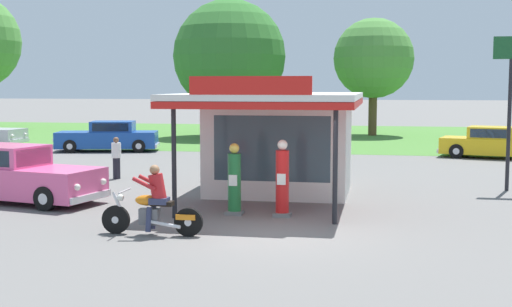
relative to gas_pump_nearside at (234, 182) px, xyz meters
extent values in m
plane|color=slate|center=(1.41, -2.01, -0.84)|extent=(300.00, 300.00, 0.00)
cube|color=#477A33|center=(1.41, 27.99, -0.84)|extent=(120.00, 24.00, 0.01)
cube|color=silver|center=(0.62, 3.86, 0.63)|extent=(4.21, 3.51, 2.94)
cube|color=#384C56|center=(0.62, 2.12, 0.69)|extent=(3.37, 0.05, 1.88)
cube|color=silver|center=(0.62, 2.37, 2.18)|extent=(4.91, 6.99, 0.16)
cube|color=red|center=(0.62, 2.37, 2.00)|extent=(4.91, 6.99, 0.18)
cube|color=red|center=(0.62, -1.10, 2.48)|extent=(2.95, 0.08, 0.44)
cylinder|color=black|center=(2.63, -0.73, 0.63)|extent=(0.12, 0.12, 2.94)
cylinder|color=black|center=(-1.38, -0.73, 0.63)|extent=(0.12, 0.12, 2.94)
cube|color=slate|center=(0.00, 0.00, -0.79)|extent=(0.44, 0.44, 0.10)
cylinder|color=#1E6B33|center=(0.00, 0.00, 0.00)|extent=(0.34, 0.34, 1.48)
cube|color=white|center=(0.00, -0.18, 0.07)|extent=(0.22, 0.02, 0.28)
sphere|color=#EACC4C|center=(0.00, 0.00, 0.88)|extent=(0.26, 0.26, 0.26)
cube|color=slate|center=(1.25, 0.00, -0.79)|extent=(0.44, 0.44, 0.10)
cylinder|color=red|center=(1.25, 0.00, 0.05)|extent=(0.34, 0.34, 1.59)
cube|color=white|center=(1.25, -0.18, 0.13)|extent=(0.22, 0.02, 0.28)
sphere|color=white|center=(1.25, 0.00, 0.99)|extent=(0.26, 0.26, 0.26)
cylinder|color=black|center=(-2.14, -2.69, -0.52)|extent=(0.64, 0.11, 0.64)
cylinder|color=silver|center=(-2.14, -2.69, -0.52)|extent=(0.16, 0.12, 0.16)
cylinder|color=black|center=(-0.45, -2.68, -0.52)|extent=(0.64, 0.11, 0.64)
cylinder|color=silver|center=(-0.45, -2.68, -0.52)|extent=(0.16, 0.12, 0.16)
ellipsoid|color=orange|center=(-1.39, -2.69, -0.06)|extent=(0.56, 0.25, 0.24)
cube|color=#59595E|center=(-1.34, -2.68, -0.42)|extent=(0.44, 0.24, 0.36)
cube|color=black|center=(-1.04, -2.68, -0.12)|extent=(0.48, 0.26, 0.10)
cylinder|color=silver|center=(-2.04, -2.69, -0.24)|extent=(0.37, 0.07, 0.71)
cylinder|color=silver|center=(-1.92, -2.69, 0.14)|extent=(0.04, 0.70, 0.04)
sphere|color=silver|center=(-2.02, -2.69, -0.02)|extent=(0.16, 0.16, 0.16)
cube|color=orange|center=(-0.50, -2.68, -0.40)|extent=(0.44, 0.18, 0.12)
cylinder|color=silver|center=(-0.94, -2.82, -0.56)|extent=(0.71, 0.09, 0.18)
cube|color=#2D3351|center=(-1.11, -2.68, -0.06)|extent=(0.40, 0.34, 0.14)
cylinder|color=#2D3351|center=(-1.31, -2.84, -0.46)|extent=(0.12, 0.23, 0.56)
cylinder|color=#2D3351|center=(-1.31, -2.52, -0.46)|extent=(0.12, 0.23, 0.56)
cylinder|color=#B21E23|center=(-1.15, -2.68, 0.25)|extent=(0.41, 0.32, 0.60)
sphere|color=#9E704C|center=(-1.21, -2.68, 0.63)|extent=(0.22, 0.22, 0.22)
cylinder|color=#B21E23|center=(-1.39, -2.89, 0.34)|extent=(0.54, 0.10, 0.31)
cylinder|color=#B21E23|center=(-1.40, -2.49, 0.34)|extent=(0.54, 0.10, 0.31)
cube|color=#E55993|center=(-6.55, 0.79, -0.24)|extent=(5.29, 2.84, 0.84)
cube|color=#E55993|center=(-6.97, 0.88, 0.48)|extent=(2.43, 2.01, 0.59)
cube|color=#283847|center=(-5.95, 0.65, 0.48)|extent=(0.34, 1.38, 0.47)
cube|color=#283847|center=(-6.80, 1.64, 0.48)|extent=(1.78, 0.42, 0.45)
cube|color=silver|center=(-4.07, 0.24, -0.54)|extent=(0.49, 1.70, 0.18)
sphere|color=white|center=(-3.93, 0.80, -0.20)|extent=(0.18, 0.18, 0.18)
sphere|color=white|center=(-4.18, -0.33, -0.20)|extent=(0.18, 0.18, 0.18)
cylinder|color=black|center=(-4.70, 1.24, -0.51)|extent=(0.69, 0.34, 0.66)
cylinder|color=silver|center=(-4.70, 1.24, -0.51)|extent=(0.34, 0.28, 0.30)
cylinder|color=black|center=(-5.06, -0.40, -0.51)|extent=(0.69, 0.34, 0.66)
cylinder|color=silver|center=(-5.06, -0.40, -0.51)|extent=(0.34, 0.28, 0.30)
cube|color=silver|center=(-15.97, 17.26, -0.54)|extent=(0.26, 1.79, 0.18)
sphere|color=white|center=(-15.91, 17.86, -0.24)|extent=(0.18, 0.18, 0.18)
sphere|color=white|center=(-16.01, 16.66, -0.24)|extent=(0.18, 0.18, 0.18)
cylinder|color=black|center=(-16.79, 18.21, -0.51)|extent=(0.67, 0.25, 0.66)
cylinder|color=silver|center=(-16.79, 18.21, -0.51)|extent=(0.31, 0.24, 0.30)
cube|color=black|center=(-2.08, 17.43, -0.26)|extent=(5.31, 2.94, 0.80)
cube|color=black|center=(-1.63, 17.54, 0.44)|extent=(2.49, 2.04, 0.59)
cube|color=#283847|center=(-2.67, 17.28, 0.44)|extent=(0.37, 1.35, 0.47)
cube|color=#283847|center=(-1.45, 16.80, 0.44)|extent=(1.80, 0.48, 0.45)
cube|color=#283847|center=(-1.82, 18.29, 0.44)|extent=(1.80, 0.48, 0.45)
cube|color=silver|center=(-4.56, 16.82, -0.54)|extent=(0.52, 1.67, 0.18)
cube|color=silver|center=(0.39, 18.04, -0.54)|extent=(0.52, 1.67, 0.18)
sphere|color=white|center=(-4.43, 16.26, -0.22)|extent=(0.18, 0.18, 0.18)
sphere|color=white|center=(-4.70, 17.37, -0.22)|extent=(0.18, 0.18, 0.18)
cylinder|color=black|center=(-3.55, 16.21, -0.51)|extent=(0.69, 0.35, 0.66)
cylinder|color=silver|center=(-3.55, 16.21, -0.51)|extent=(0.34, 0.29, 0.30)
cylinder|color=black|center=(-3.94, 17.82, -0.51)|extent=(0.69, 0.35, 0.66)
cylinder|color=silver|center=(-3.94, 17.82, -0.51)|extent=(0.34, 0.29, 0.30)
cylinder|color=black|center=(-0.22, 17.04, -0.51)|extent=(0.69, 0.35, 0.66)
cylinder|color=silver|center=(-0.22, 17.04, -0.51)|extent=(0.34, 0.29, 0.30)
cylinder|color=black|center=(-0.62, 18.65, -0.51)|extent=(0.69, 0.35, 0.66)
cylinder|color=silver|center=(-0.62, 18.65, -0.51)|extent=(0.34, 0.29, 0.30)
cube|color=gold|center=(8.99, 15.56, -0.29)|extent=(5.32, 3.08, 0.74)
cube|color=gold|center=(8.70, 15.64, 0.34)|extent=(2.32, 2.08, 0.53)
cube|color=#283847|center=(8.90, 16.41, 0.34)|extent=(1.62, 0.46, 0.40)
cube|color=#283847|center=(8.49, 14.86, 0.34)|extent=(1.62, 0.46, 0.40)
cube|color=silver|center=(6.54, 16.21, -0.54)|extent=(0.57, 1.73, 0.18)
cylinder|color=black|center=(7.57, 16.84, -0.51)|extent=(0.69, 0.36, 0.66)
cylinder|color=silver|center=(7.57, 16.84, -0.51)|extent=(0.34, 0.29, 0.30)
cylinder|color=black|center=(7.12, 15.16, -0.51)|extent=(0.69, 0.36, 0.66)
cylinder|color=silver|center=(7.12, 15.16, -0.51)|extent=(0.34, 0.29, 0.30)
cube|color=#19479E|center=(-10.01, 15.43, -0.25)|extent=(5.27, 2.89, 0.82)
cube|color=#19479E|center=(-9.72, 15.50, 0.42)|extent=(2.42, 2.03, 0.53)
cube|color=#283847|center=(-10.73, 15.27, 0.42)|extent=(0.36, 1.39, 0.42)
cube|color=#283847|center=(-9.55, 14.74, 0.42)|extent=(1.76, 0.43, 0.40)
cube|color=#283847|center=(-9.90, 16.26, 0.42)|extent=(1.76, 0.43, 0.40)
cube|color=silver|center=(-12.47, 14.86, -0.54)|extent=(0.51, 1.71, 0.18)
cube|color=silver|center=(-7.55, 16.00, -0.54)|extent=(0.51, 1.71, 0.18)
sphere|color=white|center=(-12.35, 14.30, -0.21)|extent=(0.18, 0.18, 0.18)
sphere|color=white|center=(-12.61, 15.43, -0.21)|extent=(0.18, 0.18, 0.18)
cylinder|color=black|center=(-11.48, 14.22, -0.51)|extent=(0.69, 0.34, 0.66)
cylinder|color=silver|center=(-11.48, 14.22, -0.51)|extent=(0.34, 0.28, 0.30)
cylinder|color=black|center=(-11.86, 15.88, -0.51)|extent=(0.69, 0.34, 0.66)
cylinder|color=silver|center=(-11.86, 15.88, -0.51)|extent=(0.34, 0.28, 0.30)
cylinder|color=black|center=(-8.17, 14.99, -0.51)|extent=(0.69, 0.34, 0.66)
cylinder|color=silver|center=(-8.17, 14.99, -0.51)|extent=(0.34, 0.28, 0.30)
cylinder|color=black|center=(-8.55, 16.64, -0.51)|extent=(0.69, 0.34, 0.66)
cylinder|color=silver|center=(-8.55, 16.64, -0.51)|extent=(0.34, 0.28, 0.30)
cylinder|color=black|center=(-5.59, 5.81, -0.46)|extent=(0.26, 0.26, 0.76)
cylinder|color=white|center=(-5.59, 5.81, 0.18)|extent=(0.34, 0.34, 0.54)
sphere|color=brown|center=(-5.59, 5.81, 0.56)|extent=(0.21, 0.21, 0.21)
cylinder|color=brown|center=(-6.04, 26.13, 0.41)|extent=(0.47, 0.47, 2.51)
sphere|color=#33702D|center=(-6.04, 26.13, 4.40)|extent=(7.29, 7.29, 7.29)
cylinder|color=brown|center=(3.12, 29.13, 0.74)|extent=(0.56, 0.56, 3.16)
sphere|color=#4C893D|center=(3.12, 29.13, 4.31)|extent=(5.33, 5.33, 5.33)
cylinder|color=black|center=(7.65, 5.49, 1.23)|extent=(0.12, 0.12, 4.15)
cube|color=#195128|center=(7.65, 5.49, 3.66)|extent=(1.10, 0.08, 0.70)
camera|label=1|loc=(3.69, -16.76, 2.47)|focal=47.24mm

